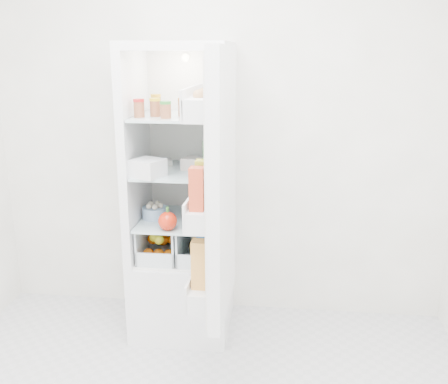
# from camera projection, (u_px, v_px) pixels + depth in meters

# --- Properties ---
(room_walls) EXTENTS (3.02, 3.02, 2.61)m
(room_walls) POSITION_uv_depth(u_px,v_px,m) (165.00, 98.00, 1.71)
(room_walls) COLOR silver
(room_walls) RESTS_ON ground
(refrigerator) EXTENTS (0.60, 0.60, 1.80)m
(refrigerator) POSITION_uv_depth(u_px,v_px,m) (184.00, 228.00, 3.18)
(refrigerator) COLOR white
(refrigerator) RESTS_ON ground
(shelf_low) EXTENTS (0.49, 0.53, 0.01)m
(shelf_low) POSITION_uv_depth(u_px,v_px,m) (182.00, 220.00, 3.10)
(shelf_low) COLOR silver
(shelf_low) RESTS_ON refrigerator
(shelf_mid) EXTENTS (0.49, 0.53, 0.02)m
(shelf_mid) POSITION_uv_depth(u_px,v_px,m) (180.00, 171.00, 3.01)
(shelf_mid) COLOR silver
(shelf_mid) RESTS_ON refrigerator
(shelf_top) EXTENTS (0.49, 0.53, 0.02)m
(shelf_top) POSITION_uv_depth(u_px,v_px,m) (179.00, 116.00, 2.92)
(shelf_top) COLOR silver
(shelf_top) RESTS_ON refrigerator
(crisper_left) EXTENTS (0.23, 0.46, 0.22)m
(crisper_left) POSITION_uv_depth(u_px,v_px,m) (163.00, 238.00, 3.14)
(crisper_left) COLOR silver
(crisper_left) RESTS_ON refrigerator
(crisper_right) EXTENTS (0.23, 0.46, 0.22)m
(crisper_right) POSITION_uv_depth(u_px,v_px,m) (201.00, 240.00, 3.12)
(crisper_right) COLOR silver
(crisper_right) RESTS_ON refrigerator
(condiment_jars) EXTENTS (0.46, 0.34, 0.08)m
(condiment_jars) POSITION_uv_depth(u_px,v_px,m) (175.00, 109.00, 2.86)
(condiment_jars) COLOR #B21919
(condiment_jars) RESTS_ON shelf_top
(squeeze_bottle) EXTENTS (0.07, 0.07, 0.19)m
(squeeze_bottle) POSITION_uv_depth(u_px,v_px,m) (219.00, 96.00, 3.03)
(squeeze_bottle) COLOR silver
(squeeze_bottle) RESTS_ON shelf_top
(tub_white) EXTENTS (0.21, 0.21, 0.10)m
(tub_white) POSITION_uv_depth(u_px,v_px,m) (148.00, 168.00, 2.83)
(tub_white) COLOR silver
(tub_white) RESTS_ON shelf_mid
(tub_cream) EXTENTS (0.15, 0.15, 0.07)m
(tub_cream) POSITION_uv_depth(u_px,v_px,m) (194.00, 163.00, 3.01)
(tub_cream) COLOR beige
(tub_cream) RESTS_ON shelf_mid
(tin_red) EXTENTS (0.11, 0.11, 0.06)m
(tin_red) POSITION_uv_depth(u_px,v_px,m) (208.00, 169.00, 2.88)
(tin_red) COLOR #BA311B
(tin_red) RESTS_ON shelf_mid
(foil_tray) EXTENTS (0.17, 0.14, 0.03)m
(foil_tray) POSITION_uv_depth(u_px,v_px,m) (160.00, 162.00, 3.14)
(foil_tray) COLOR #B7B7BB
(foil_tray) RESTS_ON shelf_mid
(red_cabbage) EXTENTS (0.16, 0.16, 0.16)m
(red_cabbage) POSITION_uv_depth(u_px,v_px,m) (199.00, 204.00, 3.10)
(red_cabbage) COLOR #5C1F51
(red_cabbage) RESTS_ON shelf_low
(bell_pepper) EXTENTS (0.11, 0.11, 0.11)m
(bell_pepper) POSITION_uv_depth(u_px,v_px,m) (168.00, 221.00, 2.88)
(bell_pepper) COLOR red
(bell_pepper) RESTS_ON shelf_low
(mushroom_bowl) EXTENTS (0.18, 0.18, 0.07)m
(mushroom_bowl) POSITION_uv_depth(u_px,v_px,m) (155.00, 213.00, 3.09)
(mushroom_bowl) COLOR #89A9CD
(mushroom_bowl) RESTS_ON shelf_low
(salad_bag) EXTENTS (0.11, 0.11, 0.11)m
(salad_bag) POSITION_uv_depth(u_px,v_px,m) (206.00, 221.00, 2.88)
(salad_bag) COLOR #A9BF8F
(salad_bag) RESTS_ON shelf_low
(citrus_pile) EXTENTS (0.20, 0.31, 0.16)m
(citrus_pile) POSITION_uv_depth(u_px,v_px,m) (161.00, 244.00, 3.12)
(citrus_pile) COLOR #DE570B
(citrus_pile) RESTS_ON refrigerator
(veg_pile) EXTENTS (0.16, 0.30, 0.10)m
(veg_pile) POSITION_uv_depth(u_px,v_px,m) (202.00, 247.00, 3.13)
(veg_pile) COLOR #214D19
(veg_pile) RESTS_ON refrigerator
(fridge_door) EXTENTS (0.18, 0.60, 1.30)m
(fridge_door) POSITION_uv_depth(u_px,v_px,m) (216.00, 191.00, 2.42)
(fridge_door) COLOR white
(fridge_door) RESTS_ON refrigerator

